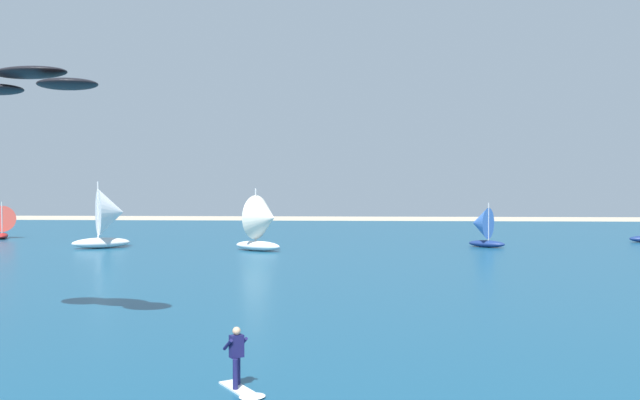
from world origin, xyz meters
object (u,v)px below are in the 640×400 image
object	(u,v)px
kite	(30,81)
kitesurfer	(240,368)
sailboat_leading	(264,222)
sailboat_heeled_over	(2,221)
sailboat_outermost	(109,217)
sailboat_far_left	(482,227)

from	to	relation	value
kite	kitesurfer	bearing A→B (deg)	-37.30
kite	sailboat_leading	size ratio (longest dim) A/B	1.20
kitesurfer	sailboat_heeled_over	world-z (taller)	sailboat_heeled_over
sailboat_outermost	sailboat_far_left	bearing A→B (deg)	4.49
sailboat_far_left	sailboat_leading	world-z (taller)	sailboat_leading
sailboat_far_left	sailboat_heeled_over	size ratio (longest dim) A/B	1.04
sailboat_outermost	kitesurfer	bearing A→B (deg)	-65.54
sailboat_heeled_over	sailboat_leading	distance (m)	30.32
kitesurfer	sailboat_heeled_over	size ratio (longest dim) A/B	0.52
sailboat_outermost	sailboat_leading	bearing A→B (deg)	-8.93
kitesurfer	kite	bearing A→B (deg)	142.70
kitesurfer	sailboat_far_left	distance (m)	44.51
sailboat_leading	kitesurfer	bearing A→B (deg)	-83.24
kitesurfer	sailboat_leading	bearing A→B (deg)	96.76
sailboat_far_left	sailboat_outermost	world-z (taller)	sailboat_outermost
kitesurfer	sailboat_outermost	xyz separation A→B (m)	(-18.07, 39.73, 2.00)
sailboat_outermost	sailboat_heeled_over	bearing A→B (deg)	146.72
sailboat_outermost	sailboat_leading	xyz separation A→B (m)	(13.61, -2.14, -0.26)
kitesurfer	sailboat_heeled_over	xyz separation A→B (m)	(-32.47, 49.18, 1.10)
kitesurfer	sailboat_leading	world-z (taller)	sailboat_leading
sailboat_heeled_over	sailboat_outermost	size ratio (longest dim) A/B	0.65
sailboat_far_left	sailboat_leading	distance (m)	19.01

